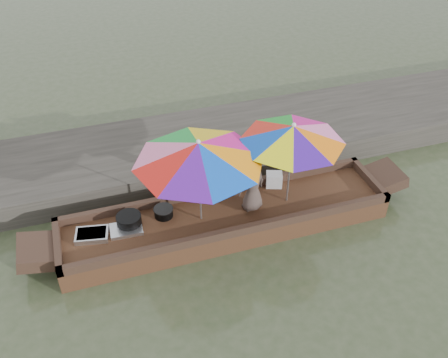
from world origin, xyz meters
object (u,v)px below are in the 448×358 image
object	(u,v)px
supply_bag	(274,180)
umbrella_bow	(200,182)
boat_hull	(226,221)
tray_crayfish	(92,235)
cooking_pot	(129,221)
charcoal_grill	(164,213)
umbrella_stern	(290,164)
tray_scallop	(126,229)
vendor	(252,185)

from	to	relation	value
supply_bag	umbrella_bow	world-z (taller)	umbrella_bow
boat_hull	tray_crayfish	world-z (taller)	tray_crayfish
cooking_pot	supply_bag	distance (m)	2.65
charcoal_grill	umbrella_stern	size ratio (longest dim) A/B	0.18
umbrella_bow	tray_scallop	bearing A→B (deg)	175.84
cooking_pot	umbrella_stern	world-z (taller)	umbrella_stern
tray_crayfish	umbrella_stern	size ratio (longest dim) A/B	0.30
umbrella_bow	charcoal_grill	bearing A→B (deg)	156.02
tray_scallop	vendor	distance (m)	2.17
tray_crayfish	vendor	size ratio (longest dim) A/B	0.52
boat_hull	tray_scallop	bearing A→B (deg)	176.92
tray_crayfish	umbrella_bow	world-z (taller)	umbrella_bow
tray_crayfish	umbrella_stern	bearing A→B (deg)	-1.97
tray_crayfish	charcoal_grill	world-z (taller)	charcoal_grill
boat_hull	charcoal_grill	size ratio (longest dim) A/B	18.02
charcoal_grill	cooking_pot	bearing A→B (deg)	-173.68
umbrella_bow	tray_crayfish	bearing A→B (deg)	176.31
charcoal_grill	vendor	world-z (taller)	vendor
umbrella_bow	umbrella_stern	bearing A→B (deg)	0.00
cooking_pot	tray_scallop	bearing A→B (deg)	-124.85
tray_crayfish	umbrella_stern	xyz separation A→B (m)	(3.31, -0.11, 0.73)
boat_hull	umbrella_stern	world-z (taller)	umbrella_stern
tray_crayfish	tray_scallop	bearing A→B (deg)	-2.59
tray_scallop	vendor	bearing A→B (deg)	-2.29
supply_bag	vendor	bearing A→B (deg)	-143.10
tray_crayfish	supply_bag	size ratio (longest dim) A/B	1.83
tray_crayfish	vendor	distance (m)	2.70
tray_crayfish	vendor	world-z (taller)	vendor
charcoal_grill	tray_scallop	bearing A→B (deg)	-165.74
charcoal_grill	supply_bag	world-z (taller)	supply_bag
tray_scallop	umbrella_bow	world-z (taller)	umbrella_bow
boat_hull	vendor	bearing A→B (deg)	0.56
charcoal_grill	boat_hull	bearing A→B (deg)	-14.26
tray_scallop	umbrella_stern	xyz separation A→B (m)	(2.77, -0.09, 0.74)
tray_scallop	supply_bag	distance (m)	2.74
tray_scallop	vendor	world-z (taller)	vendor
umbrella_bow	vendor	bearing A→B (deg)	0.29
cooking_pot	umbrella_bow	size ratio (longest dim) A/B	0.20
cooking_pot	charcoal_grill	distance (m)	0.59
charcoal_grill	umbrella_bow	bearing A→B (deg)	-23.98
boat_hull	supply_bag	size ratio (longest dim) A/B	19.85
vendor	umbrella_stern	size ratio (longest dim) A/B	0.59
cooking_pot	vendor	world-z (taller)	vendor
boat_hull	umbrella_bow	bearing A→B (deg)	180.00
tray_scallop	charcoal_grill	bearing A→B (deg)	14.26
cooking_pot	vendor	xyz separation A→B (m)	(2.05, -0.19, 0.39)
charcoal_grill	umbrella_bow	size ratio (longest dim) A/B	0.15
boat_hull	supply_bag	xyz separation A→B (m)	(1.05, 0.45, 0.30)
supply_bag	umbrella_bow	distance (m)	1.68
supply_bag	vendor	distance (m)	0.83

